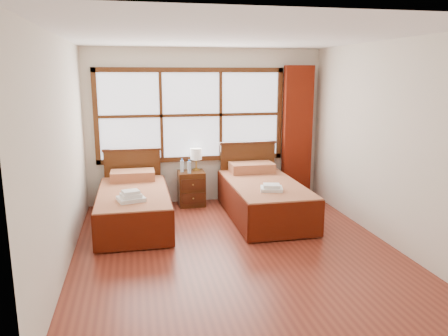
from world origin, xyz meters
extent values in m
plane|color=maroon|center=(0.00, 0.00, 0.00)|extent=(4.50, 4.50, 0.00)
plane|color=white|center=(0.00, 0.00, 2.60)|extent=(4.50, 4.50, 0.00)
plane|color=silver|center=(0.00, 2.25, 1.30)|extent=(4.00, 0.00, 4.00)
plane|color=silver|center=(-2.00, 0.00, 1.30)|extent=(0.00, 4.50, 4.50)
plane|color=silver|center=(2.00, 0.00, 1.30)|extent=(0.00, 4.50, 4.50)
cube|color=white|center=(-0.25, 2.22, 1.50)|extent=(3.00, 0.02, 1.40)
cube|color=#4B2710|center=(-0.25, 2.20, 0.76)|extent=(3.16, 0.06, 0.08)
cube|color=#4B2710|center=(-0.25, 2.20, 2.24)|extent=(3.16, 0.06, 0.08)
cube|color=#4B2710|center=(-1.79, 2.20, 1.50)|extent=(0.08, 0.06, 1.56)
cube|color=#4B2710|center=(1.29, 2.20, 1.50)|extent=(0.08, 0.06, 1.56)
cube|color=#4B2710|center=(-0.75, 2.20, 1.50)|extent=(0.05, 0.05, 1.40)
cube|color=#4B2710|center=(0.25, 2.20, 1.50)|extent=(0.05, 0.05, 1.40)
cube|color=#4B2710|center=(-0.25, 2.20, 1.50)|extent=(3.00, 0.05, 0.05)
cube|color=maroon|center=(1.60, 2.11, 1.17)|extent=(0.50, 0.16, 2.30)
cube|color=#411E0D|center=(-1.25, 1.13, 0.14)|extent=(0.87, 1.75, 0.28)
cube|color=maroon|center=(-1.25, 1.13, 0.40)|extent=(0.98, 1.94, 0.24)
cube|color=#571809|center=(-1.74, 1.13, 0.26)|extent=(0.03, 1.94, 0.48)
cube|color=#571809|center=(-0.76, 1.13, 0.26)|extent=(0.03, 1.94, 0.48)
cube|color=#571809|center=(-1.25, 0.17, 0.26)|extent=(0.98, 0.03, 0.48)
cube|color=maroon|center=(-1.25, 1.83, 0.60)|extent=(0.68, 0.40, 0.15)
cube|color=#4B2710|center=(-1.25, 2.14, 0.47)|extent=(0.91, 0.06, 0.95)
cube|color=#411E0D|center=(-1.25, 2.14, 0.96)|extent=(0.95, 0.08, 0.04)
cube|color=#411E0D|center=(0.72, 1.13, 0.15)|extent=(0.92, 1.85, 0.30)
cube|color=maroon|center=(0.72, 1.13, 0.43)|extent=(1.03, 2.05, 0.25)
cube|color=#571809|center=(0.20, 1.13, 0.28)|extent=(0.03, 2.05, 0.51)
cube|color=#571809|center=(1.23, 1.13, 0.28)|extent=(0.03, 2.05, 0.51)
cube|color=#571809|center=(0.72, 0.11, 0.28)|extent=(1.03, 0.03, 0.51)
cube|color=maroon|center=(0.72, 1.87, 0.63)|extent=(0.72, 0.42, 0.16)
cube|color=#4B2710|center=(0.72, 2.14, 0.50)|extent=(0.96, 0.06, 1.00)
cube|color=#411E0D|center=(0.72, 2.14, 1.01)|extent=(1.00, 0.08, 0.04)
cube|color=#4B2710|center=(-0.29, 2.00, 0.29)|extent=(0.44, 0.39, 0.58)
cube|color=#411E0D|center=(-0.29, 1.79, 0.17)|extent=(0.38, 0.02, 0.17)
cube|color=#411E0D|center=(-0.29, 1.79, 0.41)|extent=(0.38, 0.02, 0.17)
sphere|color=#AF833B|center=(-0.29, 1.78, 0.17)|extent=(0.03, 0.03, 0.03)
sphere|color=#AF833B|center=(-0.29, 1.78, 0.41)|extent=(0.03, 0.03, 0.03)
cube|color=white|center=(-1.28, 0.65, 0.55)|extent=(0.40, 0.37, 0.05)
cube|color=white|center=(-1.28, 0.65, 0.60)|extent=(0.30, 0.28, 0.05)
cube|color=white|center=(-1.28, 0.65, 0.64)|extent=(0.25, 0.23, 0.04)
cube|color=white|center=(0.68, 0.67, 0.58)|extent=(0.36, 0.34, 0.05)
cube|color=white|center=(0.68, 0.67, 0.62)|extent=(0.27, 0.25, 0.04)
cylinder|color=gold|center=(-0.19, 2.11, 0.59)|extent=(0.12, 0.12, 0.02)
cylinder|color=gold|center=(-0.19, 2.11, 0.68)|extent=(0.03, 0.03, 0.16)
cylinder|color=white|center=(-0.19, 2.11, 0.86)|extent=(0.19, 0.19, 0.19)
cylinder|color=silver|center=(-0.44, 2.00, 0.68)|extent=(0.06, 0.06, 0.20)
cylinder|color=blue|center=(-0.44, 2.00, 0.79)|extent=(0.03, 0.03, 0.03)
cylinder|color=silver|center=(-0.34, 1.89, 0.68)|extent=(0.06, 0.06, 0.20)
cylinder|color=blue|center=(-0.34, 1.89, 0.79)|extent=(0.03, 0.03, 0.03)
camera|label=1|loc=(-1.19, -5.07, 2.17)|focal=35.00mm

